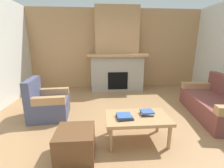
{
  "coord_description": "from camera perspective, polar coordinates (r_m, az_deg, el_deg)",
  "views": [
    {
      "loc": [
        -0.56,
        -2.68,
        1.54
      ],
      "look_at": [
        -0.29,
        0.85,
        0.63
      ],
      "focal_mm": 25.16,
      "sensor_mm": 36.0,
      "label": 1
    }
  ],
  "objects": [
    {
      "name": "book_stack_center",
      "position": [
        2.64,
        12.61,
        -10.11
      ],
      "size": [
        0.23,
        0.2,
        0.06
      ],
      "color": "#2D2D33",
      "rests_on": "coffee_table"
    },
    {
      "name": "coffee_table",
      "position": [
        2.59,
        9.12,
        -12.56
      ],
      "size": [
        1.0,
        0.6,
        0.43
      ],
      "color": "tan",
      "rests_on": "ground"
    },
    {
      "name": "ground",
      "position": [
        3.14,
        6.75,
        -15.12
      ],
      "size": [
        9.0,
        9.0,
        0.0
      ],
      "primitive_type": "plane",
      "color": "#9E754C"
    },
    {
      "name": "fireplace",
      "position": [
        5.34,
        1.74,
        10.34
      ],
      "size": [
        1.9,
        0.82,
        2.7
      ],
      "color": "gray",
      "rests_on": "ground"
    },
    {
      "name": "wall_back_wood_panel",
      "position": [
        5.71,
        1.35,
        12.48
      ],
      "size": [
        6.0,
        0.12,
        2.7
      ],
      "primitive_type": "cube",
      "color": "tan",
      "rests_on": "ground"
    },
    {
      "name": "book_stack_near_edge",
      "position": [
        2.47,
        4.52,
        -11.69
      ],
      "size": [
        0.26,
        0.24,
        0.05
      ],
      "color": "#2D2D33",
      "rests_on": "coffee_table"
    },
    {
      "name": "ottoman",
      "position": [
        2.39,
        -13.09,
        -20.18
      ],
      "size": [
        0.52,
        0.52,
        0.4
      ],
      "primitive_type": "cube",
      "color": "brown",
      "rests_on": "ground"
    },
    {
      "name": "couch",
      "position": [
        4.1,
        33.83,
        -5.99
      ],
      "size": [
        1.13,
        1.91,
        0.85
      ],
      "color": "brown",
      "rests_on": "ground"
    },
    {
      "name": "armchair",
      "position": [
        3.65,
        -22.47,
        -6.71
      ],
      "size": [
        0.82,
        0.82,
        0.85
      ],
      "color": "#474C6B",
      "rests_on": "ground"
    }
  ]
}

